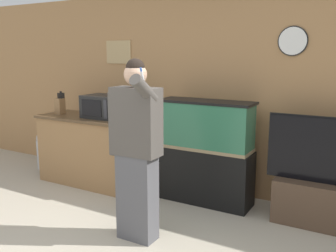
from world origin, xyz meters
The scene contains 8 objects.
wall_back_paneled centered at (0.00, 2.48, 1.30)m, with size 10.00×0.08×2.60m.
counter_island centered at (-1.22, 1.89, 0.47)m, with size 1.63×0.65×0.95m.
microwave centered at (-1.06, 1.91, 1.10)m, with size 0.52×0.40×0.30m.
knife_block centered at (-1.81, 1.85, 1.07)m, with size 0.10×0.12×0.33m.
aquarium_on_stand centered at (0.38, 2.04, 0.63)m, with size 1.16×0.39×1.26m.
tv_on_stand centered at (1.81, 2.06, 0.35)m, with size 1.36×0.40×1.17m.
person_standing centered at (0.19, 0.85, 0.92)m, with size 0.55×0.42×1.76m.
trash_bin centered at (-2.37, 2.02, 0.31)m, with size 0.26×0.26×0.61m.
Camera 1 is at (2.18, -1.97, 1.81)m, focal length 40.00 mm.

